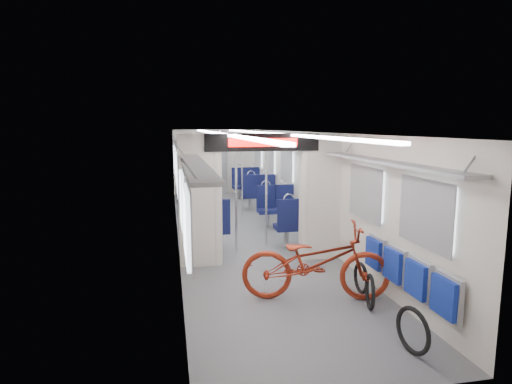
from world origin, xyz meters
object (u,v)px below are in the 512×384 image
seat_bay_near_left (201,213)px  seat_bay_far_left (192,189)px  stanchion_near_left (236,194)px  stanchion_far_right (242,174)px  seat_bay_near_right (286,211)px  bike_hoop_c (361,279)px  bicycle (316,262)px  bike_hoop_b (370,293)px  seat_bay_far_right (252,186)px  stanchion_near_right (266,191)px  stanchion_far_left (220,174)px  bike_hoop_a (413,333)px  flip_bench (406,272)px

seat_bay_near_left → seat_bay_far_left: 3.89m
stanchion_near_left → stanchion_far_right: 3.40m
stanchion_near_left → stanchion_far_right: (0.67, 3.33, 0.00)m
seat_bay_near_right → bike_hoop_c: bearing=-87.0°
bicycle → bike_hoop_b: bearing=-114.3°
seat_bay_far_left → seat_bay_far_right: seat_bay_far_right is taller
stanchion_near_right → stanchion_far_left: same height
bike_hoop_a → stanchion_far_left: bearing=99.0°
seat_bay_near_right → seat_bay_near_left: bearing=176.7°
bicycle → stanchion_far_right: (-0.07, 5.81, 0.60)m
bicycle → bike_hoop_b: bicycle is taller
bike_hoop_c → seat_bay_near_right: 3.47m
seat_bay_near_left → bike_hoop_b: bearing=-64.7°
bike_hoop_c → seat_bay_near_right: size_ratio=0.22×
bicycle → stanchion_near_left: bearing=29.8°
seat_bay_far_right → stanchion_near_left: size_ratio=0.99×
stanchion_near_left → bike_hoop_b: bearing=-65.4°
bike_hoop_c → stanchion_far_left: stanchion_far_left is taller
seat_bay_near_left → seat_bay_far_right: size_ratio=0.99×
bicycle → stanchion_far_left: (-0.64, 5.88, 0.60)m
flip_bench → seat_bay_near_right: seat_bay_near_right is taller
stanchion_far_left → seat_bay_far_right: bearing=55.0°
bike_hoop_a → seat_bay_near_left: bearing=109.6°
stanchion_near_right → bike_hoop_b: bearing=-77.3°
bike_hoop_a → stanchion_near_left: (-1.28, 4.08, 0.91)m
seat_bay_near_right → seat_bay_far_right: bearing=90.0°
stanchion_far_right → stanchion_near_left: bearing=-101.4°
stanchion_far_right → flip_bench: bearing=-81.0°
bike_hoop_a → stanchion_far_right: stanchion_far_right is taller
bike_hoop_a → bike_hoop_c: 1.69m
seat_bay_far_left → stanchion_far_right: size_ratio=0.86×
flip_bench → bike_hoop_a: size_ratio=4.00×
bike_hoop_a → bike_hoop_c: (0.19, 1.68, -0.03)m
seat_bay_near_right → stanchion_near_right: stanchion_near_right is taller
seat_bay_near_left → stanchion_far_left: (0.68, 2.25, 0.58)m
bicycle → seat_bay_near_left: 3.86m
bike_hoop_b → seat_bay_far_left: bearing=103.6°
bike_hoop_b → seat_bay_near_left: seat_bay_near_left is taller
seat_bay_near_left → stanchion_far_right: 2.58m
seat_bay_near_left → seat_bay_far_right: 4.37m
bike_hoop_c → seat_bay_near_left: seat_bay_near_left is taller
flip_bench → stanchion_far_right: (-1.03, 6.53, 0.57)m
seat_bay_near_left → stanchion_near_left: size_ratio=0.98×
seat_bay_near_left → seat_bay_far_right: (1.87, 3.95, 0.00)m
flip_bench → stanchion_near_left: (-1.70, 3.19, 0.57)m
seat_bay_far_left → stanchion_near_left: size_ratio=0.86×
bicycle → stanchion_far_right: stanchion_far_right is taller
seat_bay_near_right → seat_bay_far_left: (-1.87, 3.99, -0.02)m
seat_bay_far_right → bike_hoop_b: bearing=-89.5°
bike_hoop_c → stanchion_far_left: 6.04m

